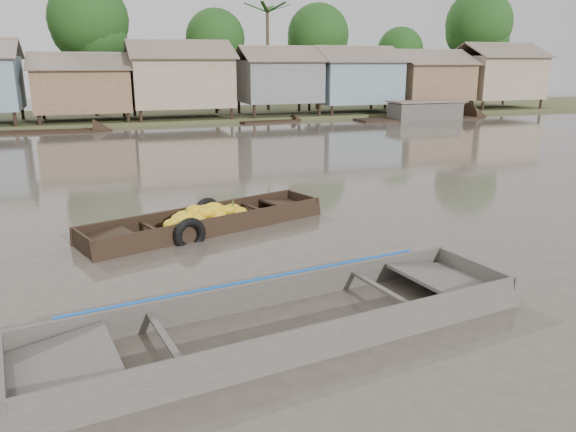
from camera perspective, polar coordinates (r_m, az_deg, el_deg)
name	(u,v)px	position (r m, az deg, el deg)	size (l,w,h in m)	color
ground	(295,270)	(11.16, 0.71, -5.53)	(120.00, 120.00, 0.00)	#4F453C
riverbank	(182,74)	(42.18, -10.71, 13.95)	(120.00, 12.47, 10.22)	#384723
banana_boat	(205,222)	(13.92, -8.48, -0.57)	(6.35, 3.38, 0.86)	black
viewer_boat	(286,326)	(8.77, -0.17, -11.14)	(8.09, 3.14, 0.63)	#423D38
distant_boats	(365,120)	(38.37, 7.82, 9.67)	(47.00, 15.85, 1.38)	black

